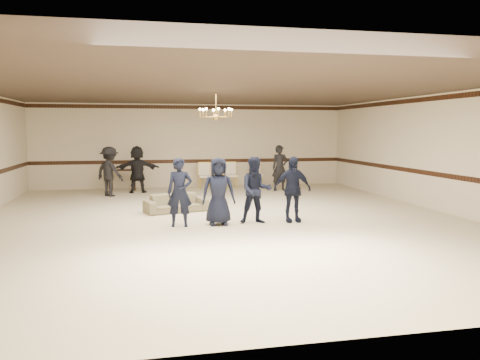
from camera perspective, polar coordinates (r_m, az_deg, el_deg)
The scene contains 16 objects.
room at distance 11.70m, azimuth -2.11°, elevation 2.99°, with size 12.01×14.01×3.21m.
chair_rail at distance 18.65m, azimuth -5.73°, elevation 2.26°, with size 12.00×0.02×0.14m, color black.
crown_molding at distance 18.63m, azimuth -5.79°, elevation 8.65°, with size 12.00×0.02×0.14m, color black.
chandelier at distance 12.69m, azimuth -2.90°, elevation 8.98°, with size 0.94×0.94×0.89m, color #BA8B3B, non-canonical shape.
boy_a at distance 11.02m, azimuth -7.22°, elevation -1.47°, with size 0.58×0.38×1.58m, color black.
boy_b at distance 11.12m, azimuth -2.59°, elevation -1.35°, with size 0.77×0.50×1.58m, color black.
boy_c at distance 11.30m, azimuth 1.92°, elevation -1.23°, with size 0.77×0.60×1.58m, color black.
boy_d at distance 11.55m, azimuth 6.26°, elevation -1.11°, with size 0.93×0.39×1.58m, color black.
settee at distance 13.04m, azimuth -7.66°, elevation -2.73°, with size 1.68×0.66×0.49m, color brown.
adult_left at distance 16.48m, azimuth -15.31°, elevation 0.98°, with size 1.07×0.62×1.66m, color black.
adult_mid at distance 17.15m, azimuth -12.17°, elevation 1.25°, with size 1.54×0.49×1.66m, color black.
adult_right at distance 17.48m, azimuth 4.79°, elevation 1.45°, with size 0.60×0.40×1.66m, color black.
banquet_chair_left at distance 18.01m, azimuth -4.22°, elevation 0.50°, with size 0.47×0.47×0.97m, color #F5ECCE, non-canonical shape.
banquet_chair_mid at distance 18.17m, azimuth -1.10°, elevation 0.56°, with size 0.47×0.47×0.97m, color #F5ECCE, non-canonical shape.
banquet_chair_right at distance 18.38m, azimuth 1.97°, elevation 0.62°, with size 0.47×0.47×0.97m, color #F5ECCE, non-canonical shape.
console_table at distance 18.08m, azimuth -13.77°, elevation 0.04°, with size 0.92×0.39×0.77m, color black.
Camera 1 is at (-1.97, -11.52, 2.22)m, focal length 35.71 mm.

